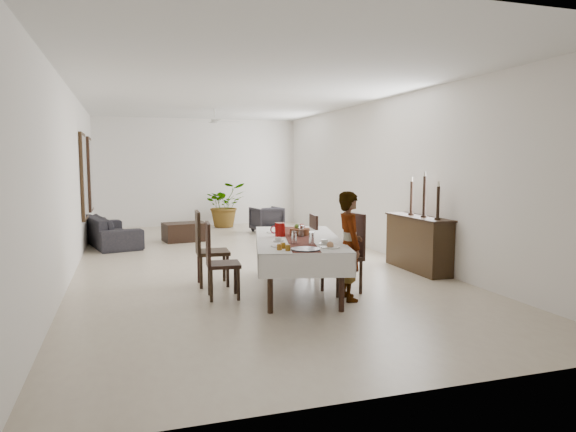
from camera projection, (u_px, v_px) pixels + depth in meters
The scene contains 87 objects.
floor at pixel (242, 261), 9.91m from camera, with size 6.00×12.00×0.00m, color beige.
ceiling at pixel (241, 93), 9.58m from camera, with size 6.00×12.00×0.02m, color white.
wall_back at pixel (199, 172), 15.43m from camera, with size 6.00×0.02×3.20m, color white.
wall_front at pixel (405, 201), 4.06m from camera, with size 6.00×0.02×3.20m, color white.
wall_left at pixel (71, 180), 8.84m from camera, with size 0.02×12.00×3.20m, color white.
wall_right at pixel (383, 177), 10.65m from camera, with size 0.02×12.00×3.20m, color white.
dining_table_top at pixel (298, 240), 7.63m from camera, with size 1.04×2.48×0.05m, color black.
table_leg_fl at pixel (270, 285), 6.47m from camera, with size 0.07×0.07×0.72m, color black.
table_leg_fr at pixel (342, 284), 6.53m from camera, with size 0.07×0.07×0.72m, color black.
table_leg_bl at pixel (265, 252), 8.81m from camera, with size 0.07×0.07×0.72m, color black.
table_leg_br at pixel (318, 252), 8.87m from camera, with size 0.07×0.07×0.72m, color black.
tablecloth_top at pixel (298, 238), 7.63m from camera, with size 1.22×2.67×0.01m, color silver.
tablecloth_drape_left at pixel (257, 248), 7.60m from camera, with size 0.01×2.67×0.31m, color silver.
tablecloth_drape_right at pixel (338, 248), 7.68m from camera, with size 0.01×2.67×0.31m, color silver.
tablecloth_drape_near at pixel (307, 266), 6.32m from camera, with size 1.22×0.01×0.31m, color white.
tablecloth_drape_far at pixel (291, 235), 8.96m from camera, with size 1.22×0.01×0.31m, color white.
table_runner at pixel (298, 238), 7.63m from camera, with size 0.36×2.59×0.00m, color maroon.
red_pitcher at pixel (280, 230), 7.75m from camera, with size 0.16×0.16×0.21m, color maroon.
pitcher_handle at pixel (274, 230), 7.75m from camera, with size 0.12×0.12×0.02m, color maroon.
wine_glass_near at pixel (311, 238), 6.96m from camera, with size 0.07×0.07×0.18m, color silver.
wine_glass_mid at pixel (294, 237), 7.05m from camera, with size 0.07×0.07×0.18m, color silver.
wine_glass_far at pixel (301, 231), 7.67m from camera, with size 0.07×0.07×0.18m, color white.
teacup_right at pixel (325, 242), 7.03m from camera, with size 0.09×0.09×0.06m, color silver.
saucer_right at pixel (324, 244), 7.03m from camera, with size 0.16×0.16×0.01m, color silver.
teacup_left at pixel (278, 239), 7.24m from camera, with size 0.09×0.09×0.06m, color silver.
saucer_left at pixel (278, 241), 7.24m from camera, with size 0.16×0.16×0.01m, color silver.
plate_near_right at pixel (330, 247), 6.72m from camera, with size 0.25×0.25×0.02m, color silver.
bread_near_right at pixel (330, 245), 6.72m from camera, with size 0.09×0.09×0.09m, color tan.
plate_near_left at pixel (280, 246), 6.83m from camera, with size 0.25×0.25×0.02m, color silver.
plate_far_left at pixel (274, 232), 8.17m from camera, with size 0.25×0.25×0.02m, color white.
serving_tray at pixel (305, 249), 6.55m from camera, with size 0.37×0.37×0.02m, color #3D3D42.
jam_jar_a at pixel (288, 248), 6.50m from camera, with size 0.07×0.07×0.08m, color #8C5C14.
jam_jar_b at pixel (279, 247), 6.55m from camera, with size 0.07×0.07×0.08m, color #975E16.
jam_jar_c at pixel (283, 246), 6.66m from camera, with size 0.07×0.07×0.08m, color #8D5E14.
fruit_basket at pixel (300, 232), 7.88m from camera, with size 0.31×0.31×0.10m, color brown.
fruit_red at pixel (302, 227), 7.90m from camera, with size 0.09×0.09×0.09m, color maroon.
fruit_green at pixel (297, 227), 7.90m from camera, with size 0.08×0.08×0.08m, color #517C25.
chair_right_near_seat at pixel (342, 258), 7.48m from camera, with size 0.49×0.49×0.06m, color black.
chair_right_near_leg_fl at pixel (361, 277), 7.43m from camera, with size 0.05×0.05×0.49m, color black.
chair_right_near_leg_fr at pixel (345, 272), 7.78m from camera, with size 0.05×0.05×0.49m, color black.
chair_right_near_leg_bl at pixel (338, 281), 7.23m from camera, with size 0.05×0.05×0.49m, color black.
chair_right_near_leg_br at pixel (322, 275), 7.58m from camera, with size 0.05×0.05×0.49m, color black.
chair_right_near_back at pixel (354, 234), 7.55m from camera, with size 0.49×0.04×0.63m, color black.
chair_right_far_seat at pixel (302, 248), 8.67m from camera, with size 0.43×0.43×0.05m, color black.
chair_right_far_leg_fl at pixel (315, 264), 8.56m from camera, with size 0.04×0.04×0.43m, color black.
chair_right_far_leg_fr at pixel (310, 260), 8.90m from camera, with size 0.04×0.04×0.43m, color black.
chair_right_far_leg_bl at pixel (294, 265), 8.48m from camera, with size 0.04×0.04×0.43m, color black.
chair_right_far_leg_br at pixel (290, 261), 8.82m from camera, with size 0.04×0.04×0.43m, color black.
chair_right_far_back at pixel (314, 231), 8.68m from camera, with size 0.43×0.04×0.55m, color black.
chair_left_near_seat at pixel (223, 265), 7.19m from camera, with size 0.45×0.45×0.05m, color black.
chair_left_near_leg_fl at pixel (209, 280), 7.35m from camera, with size 0.05×0.05×0.45m, color black.
chair_left_near_leg_fr at pixel (211, 286), 6.99m from camera, with size 0.05×0.05×0.45m, color black.
chair_left_near_leg_bl at pixel (235, 279), 7.44m from camera, with size 0.05×0.05×0.45m, color black.
chair_left_near_leg_br at pixel (238, 285), 7.08m from camera, with size 0.05×0.05×0.45m, color black.
chair_left_near_back at pixel (208, 243), 7.11m from camera, with size 0.45×0.04×0.58m, color black.
chair_left_far_seat at pixel (213, 252), 7.95m from camera, with size 0.49×0.49×0.06m, color black.
chair_left_far_leg_fl at pixel (199, 268), 8.12m from camera, with size 0.05×0.05×0.49m, color black.
chair_left_far_leg_fr at pixel (201, 273), 7.74m from camera, with size 0.05×0.05×0.49m, color black.
chair_left_far_leg_bl at pixel (224, 266), 8.23m from camera, with size 0.05×0.05×0.49m, color black.
chair_left_far_leg_br at pixel (228, 271), 7.84m from camera, with size 0.05×0.05×0.49m, color black.
chair_left_far_back at pixel (198, 231), 7.86m from camera, with size 0.49×0.04×0.63m, color black.
woman at pixel (349, 246), 7.08m from camera, with size 0.55×0.36×1.51m, color gray.
sideboard_body at pixel (418, 244), 9.04m from camera, with size 0.41×1.55×0.93m, color black.
sideboard_top at pixel (419, 217), 8.99m from camera, with size 0.45×1.61×0.03m, color black.
candlestick_near_base at pixel (438, 219), 8.45m from camera, with size 0.10×0.10×0.03m, color black.
candlestick_near_shaft at pixel (438, 202), 8.42m from camera, with size 0.05×0.05×0.52m, color black.
candlestick_near_candle at pixel (439, 184), 8.39m from camera, with size 0.04×0.04×0.08m, color silver.
candlestick_mid_base at pixel (424, 216), 8.84m from camera, with size 0.10×0.10×0.03m, color black.
candlestick_mid_shaft at pixel (424, 196), 8.80m from camera, with size 0.05×0.05×0.67m, color black.
candlestick_mid_candle at pixel (425, 174), 8.76m from camera, with size 0.04×0.04×0.08m, color beige.
candlestick_far_base at pixel (411, 214), 9.23m from camera, with size 0.10×0.10×0.03m, color black.
candlestick_far_shaft at pixel (411, 197), 9.20m from camera, with size 0.05×0.05×0.57m, color black.
candlestick_far_candle at pixel (412, 179), 9.17m from camera, with size 0.04×0.04×0.08m, color silver.
sofa at pixel (112, 231), 11.81m from camera, with size 2.29×0.90×0.67m, color #28262B.
armchair at pixel (267, 219), 14.02m from camera, with size 0.74×0.77×0.70m, color #2C292E.
coffee_table at pixel (185, 232), 12.43m from camera, with size 1.00×0.67×0.45m, color black.
potted_plant at pixel (225, 205), 15.08m from camera, with size 1.19×1.03×1.32m, color #2E5923.
mirror_frame_near at pixel (84, 177), 10.94m from camera, with size 0.06×1.05×1.85m, color black.
mirror_glass_near at pixel (85, 177), 10.95m from camera, with size 0.01×0.90×1.70m, color silver.
mirror_frame_far at pixel (90, 174), 12.93m from camera, with size 0.06×1.05×1.85m, color black.
mirror_glass_far at pixel (91, 174), 12.94m from camera, with size 0.01×0.90×1.70m, color silver.
fan_rod at pixel (214, 113), 12.43m from camera, with size 0.04×0.04×0.20m, color white.
fan_hub at pixel (214, 121), 12.45m from camera, with size 0.16×0.16×0.08m, color silver.
fan_blade_n at pixel (212, 122), 12.79m from camera, with size 0.10×0.55×0.01m, color white.
fan_blade_s at pixel (217, 120), 12.12m from camera, with size 0.10×0.55×0.01m, color beige.
fan_blade_e at pixel (229, 121), 12.56m from camera, with size 0.55×0.10×0.01m, color white.
fan_blade_w at pixel (200, 121), 12.35m from camera, with size 0.55×0.10×0.01m, color white.
Camera 1 is at (-2.11, -9.58, 1.91)m, focal length 32.00 mm.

